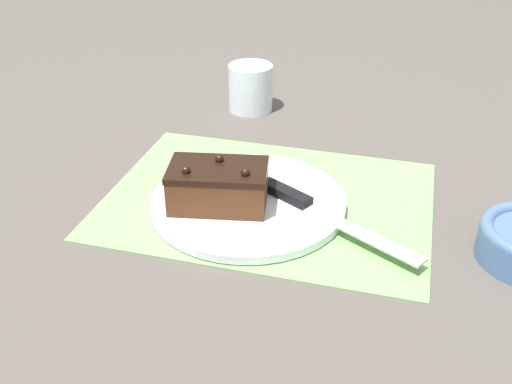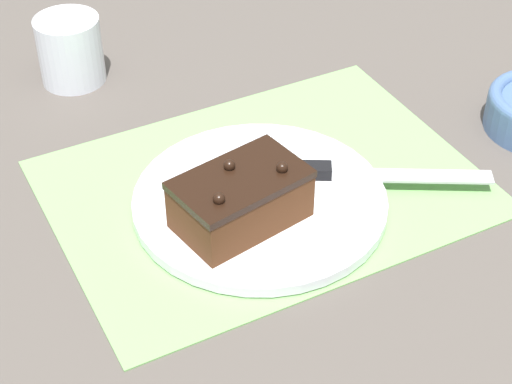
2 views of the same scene
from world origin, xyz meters
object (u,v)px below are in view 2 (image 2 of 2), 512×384
object	(u,v)px
chocolate_cake	(241,199)
drinking_glass	(70,50)
cake_plate	(260,201)
serving_knife	(333,172)

from	to	relation	value
chocolate_cake	drinking_glass	bearing A→B (deg)	-80.96
cake_plate	drinking_glass	bearing A→B (deg)	-74.74
chocolate_cake	serving_knife	xyz separation A→B (m)	(-0.12, -0.02, -0.02)
drinking_glass	chocolate_cake	bearing A→B (deg)	99.04
cake_plate	serving_knife	world-z (taller)	serving_knife
chocolate_cake	drinking_glass	xyz separation A→B (m)	(0.06, -0.37, -0.00)
serving_knife	drinking_glass	world-z (taller)	drinking_glass
serving_knife	cake_plate	bearing A→B (deg)	-64.05
chocolate_cake	drinking_glass	world-z (taller)	drinking_glass
cake_plate	serving_knife	distance (m)	0.09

